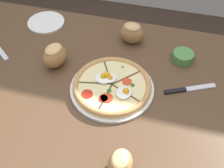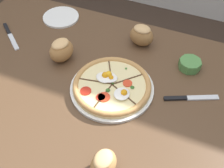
{
  "view_description": "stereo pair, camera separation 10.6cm",
  "coord_description": "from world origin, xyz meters",
  "views": [
    {
      "loc": [
        0.24,
        -0.68,
        1.57
      ],
      "look_at": [
        0.06,
        0.01,
        0.78
      ],
      "focal_mm": 45.0,
      "sensor_mm": 36.0,
      "label": 1
    },
    {
      "loc": [
        0.34,
        -0.64,
        1.57
      ],
      "look_at": [
        0.06,
        0.01,
        0.78
      ],
      "focal_mm": 45.0,
      "sensor_mm": 36.0,
      "label": 2
    }
  ],
  "objects": [
    {
      "name": "knife_main",
      "position": [
        0.35,
        0.08,
        0.75
      ],
      "size": [
        0.2,
        0.1,
        0.01
      ],
      "rotation": [
        0.0,
        0.0,
        0.44
      ],
      "color": "silver",
      "rests_on": "dining_table"
    },
    {
      "name": "dining_table",
      "position": [
        0.0,
        0.0,
        0.66
      ],
      "size": [
        1.44,
        0.92,
        0.75
      ],
      "color": "#513823",
      "rests_on": "ground_plane"
    },
    {
      "name": "bread_piece_near",
      "position": [
        0.08,
        0.31,
        0.8
      ],
      "size": [
        0.11,
        0.09,
        0.1
      ],
      "rotation": [
        0.0,
        0.0,
        3.06
      ],
      "color": "olive",
      "rests_on": "dining_table"
    },
    {
      "name": "bread_piece_far",
      "position": [
        0.17,
        -0.31,
        0.79
      ],
      "size": [
        0.08,
        0.1,
        0.09
      ],
      "rotation": [
        0.0,
        0.0,
        1.47
      ],
      "color": "#B27F47",
      "rests_on": "dining_table"
    },
    {
      "name": "side_saucer",
      "position": [
        -0.35,
        0.34,
        0.75
      ],
      "size": [
        0.18,
        0.18,
        0.01
      ],
      "color": "white",
      "rests_on": "dining_table"
    },
    {
      "name": "knife_spare",
      "position": [
        -0.49,
        0.12,
        0.75
      ],
      "size": [
        0.18,
        0.14,
        0.01
      ],
      "rotation": [
        0.0,
        0.0,
        -0.67
      ],
      "color": "silver",
      "rests_on": "dining_table"
    },
    {
      "name": "bread_piece_mid",
      "position": [
        -0.2,
        0.08,
        0.8
      ],
      "size": [
        0.11,
        0.13,
        0.1
      ],
      "rotation": [
        0.0,
        0.0,
        1.24
      ],
      "color": "#A3703D",
      "rests_on": "dining_table"
    },
    {
      "name": "ramekin_bowl",
      "position": [
        0.31,
        0.24,
        0.77
      ],
      "size": [
        0.09,
        0.09,
        0.04
      ],
      "color": "#4C8442",
      "rests_on": "dining_table"
    },
    {
      "name": "pizza",
      "position": [
        0.06,
        0.01,
        0.77
      ],
      "size": [
        0.32,
        0.32,
        0.05
      ],
      "color": "white",
      "rests_on": "dining_table"
    }
  ]
}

